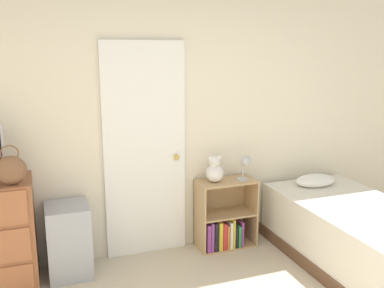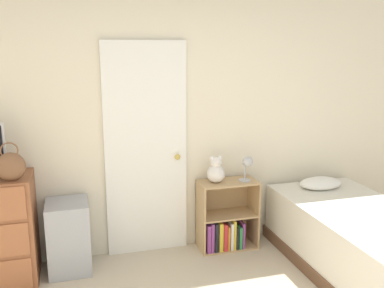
# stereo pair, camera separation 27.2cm
# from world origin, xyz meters

# --- Properties ---
(wall_back) EXTENTS (10.00, 0.06, 2.55)m
(wall_back) POSITION_xyz_m (0.00, 2.16, 1.27)
(wall_back) COLOR beige
(wall_back) RESTS_ON ground_plane
(door_closed) EXTENTS (0.78, 0.09, 2.05)m
(door_closed) POSITION_xyz_m (-0.18, 2.11, 1.02)
(door_closed) COLOR white
(door_closed) RESTS_ON ground_plane
(handbag) EXTENTS (0.23, 0.11, 0.32)m
(handbag) POSITION_xyz_m (-1.33, 1.73, 1.06)
(handbag) COLOR brown
(handbag) RESTS_ON dresser
(storage_bin) EXTENTS (0.37, 0.40, 0.65)m
(storage_bin) POSITION_xyz_m (-0.93, 1.91, 0.32)
(storage_bin) COLOR #999EA8
(storage_bin) RESTS_ON ground_plane
(bookshelf) EXTENTS (0.58, 0.31, 0.69)m
(bookshelf) POSITION_xyz_m (0.57, 1.95, 0.26)
(bookshelf) COLOR tan
(bookshelf) RESTS_ON ground_plane
(teddy_bear) EXTENTS (0.18, 0.18, 0.27)m
(teddy_bear) POSITION_xyz_m (0.48, 1.96, 0.81)
(teddy_bear) COLOR silver
(teddy_bear) RESTS_ON bookshelf
(desk_lamp) EXTENTS (0.13, 0.13, 0.25)m
(desk_lamp) POSITION_xyz_m (0.79, 1.91, 0.87)
(desk_lamp) COLOR #B2B2B7
(desk_lamp) RESTS_ON bookshelf
(bed) EXTENTS (0.99, 1.93, 0.69)m
(bed) POSITION_xyz_m (1.57, 1.16, 0.29)
(bed) COLOR brown
(bed) RESTS_ON ground_plane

